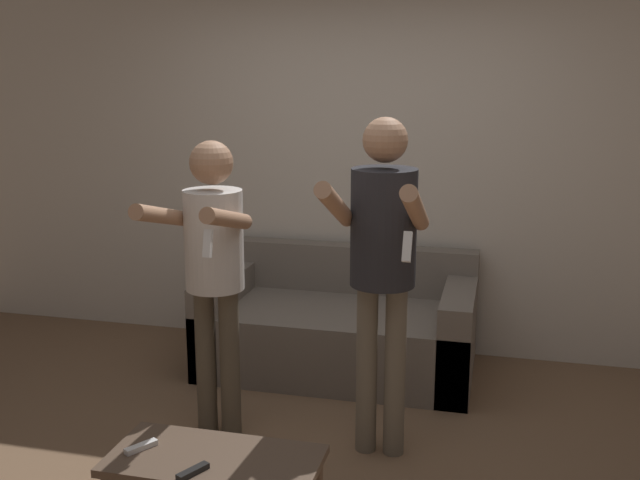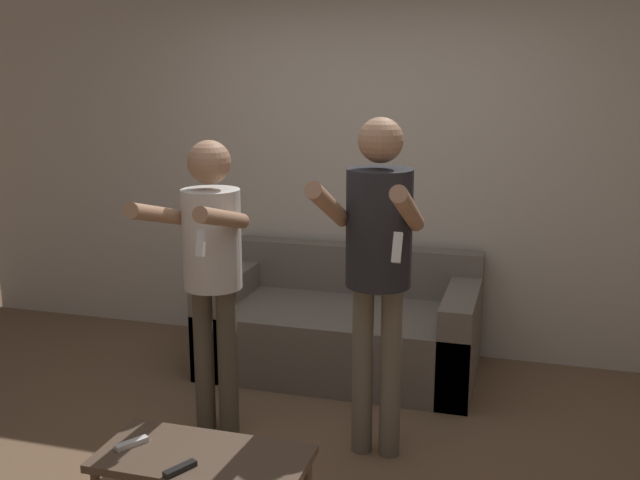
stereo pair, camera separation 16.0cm
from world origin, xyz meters
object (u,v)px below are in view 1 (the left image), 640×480
at_px(couch, 339,329).
at_px(remote_far, 141,447).
at_px(person_standing_left, 213,256).
at_px(coffee_table, 214,466).
at_px(person_standing_right, 383,249).
at_px(remote_near, 193,471).

distance_m(couch, remote_far, 2.03).
xyz_separation_m(person_standing_left, coffee_table, (0.34, -0.89, -0.68)).
height_order(person_standing_right, remote_far, person_standing_right).
xyz_separation_m(coffee_table, remote_far, (-0.33, -0.02, 0.06)).
xyz_separation_m(couch, coffee_table, (-0.11, -1.96, 0.06)).
xyz_separation_m(person_standing_right, remote_near, (-0.60, -1.04, -0.72)).
xyz_separation_m(person_standing_right, coffee_table, (-0.56, -0.89, -0.78)).
bearing_deg(person_standing_right, remote_far, -134.56).
bearing_deg(person_standing_left, remote_near, -73.44).
bearing_deg(remote_near, person_standing_right, 60.25).
relative_size(couch, person_standing_left, 1.09).
bearing_deg(couch, remote_far, -102.58).
bearing_deg(remote_far, couch, 77.42).
bearing_deg(couch, remote_near, -93.86).
bearing_deg(couch, person_standing_left, -112.90).
bearing_deg(coffee_table, remote_far, -177.19).
xyz_separation_m(person_standing_left, person_standing_right, (0.91, 0.00, 0.09)).
relative_size(couch, remote_far, 12.19).
height_order(person_standing_right, remote_near, person_standing_right).
bearing_deg(couch, coffee_table, -93.24).
relative_size(person_standing_left, remote_near, 10.88).
distance_m(person_standing_left, remote_near, 1.26).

